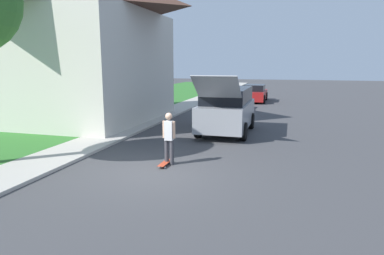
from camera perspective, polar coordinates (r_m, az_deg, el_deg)
ground_plane at (r=10.09m, az=-6.81°, el=-7.35°), size 120.00×120.00×0.00m
lawn at (r=19.18m, az=-22.13°, el=0.65°), size 10.00×80.00×0.08m
sidewalk at (r=16.84m, az=-10.24°, el=0.02°), size 1.80×80.00×0.10m
house at (r=20.23m, az=-20.21°, el=13.98°), size 10.01×9.43×8.52m
suv_parked at (r=15.46m, az=5.84°, el=3.08°), size 2.15×5.14×2.68m
car_down_street at (r=28.86m, az=10.42°, el=5.61°), size 1.89×4.46×1.39m
skateboarder at (r=10.53m, az=-3.85°, el=-1.48°), size 0.41×0.22×1.63m
skateboard at (r=10.62m, az=-4.53°, el=-5.93°), size 0.21×0.82×0.10m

